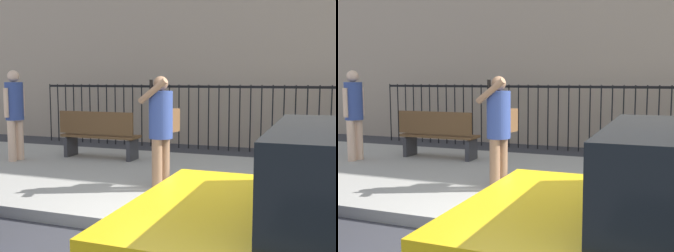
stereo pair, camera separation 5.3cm
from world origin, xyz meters
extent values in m
plane|color=#333338|center=(0.00, 0.00, 0.00)|extent=(60.00, 60.00, 0.00)
cube|color=#9E9B93|center=(0.00, 2.20, 0.07)|extent=(28.00, 4.40, 0.15)
cube|color=black|center=(0.00, 5.90, 1.55)|extent=(12.00, 0.04, 0.06)
cylinder|color=black|center=(-6.00, 5.90, 0.80)|extent=(0.03, 0.03, 1.60)
cylinder|color=black|center=(-5.74, 5.90, 0.80)|extent=(0.03, 0.03, 1.60)
cylinder|color=black|center=(-5.49, 5.90, 0.80)|extent=(0.03, 0.03, 1.60)
cylinder|color=black|center=(-5.23, 5.90, 0.80)|extent=(0.03, 0.03, 1.60)
cylinder|color=black|center=(-4.98, 5.90, 0.80)|extent=(0.03, 0.03, 1.60)
cylinder|color=black|center=(-4.72, 5.90, 0.80)|extent=(0.03, 0.03, 1.60)
cylinder|color=black|center=(-4.47, 5.90, 0.80)|extent=(0.03, 0.03, 1.60)
cylinder|color=black|center=(-4.21, 5.90, 0.80)|extent=(0.03, 0.03, 1.60)
cylinder|color=black|center=(-3.96, 5.90, 0.80)|extent=(0.03, 0.03, 1.60)
cylinder|color=black|center=(-3.70, 5.90, 0.80)|extent=(0.03, 0.03, 1.60)
cylinder|color=black|center=(-3.45, 5.90, 0.80)|extent=(0.03, 0.03, 1.60)
cylinder|color=black|center=(-3.19, 5.90, 0.80)|extent=(0.03, 0.03, 1.60)
cylinder|color=black|center=(-2.94, 5.90, 0.80)|extent=(0.03, 0.03, 1.60)
cylinder|color=black|center=(-2.68, 5.90, 0.80)|extent=(0.03, 0.03, 1.60)
cylinder|color=black|center=(-2.43, 5.90, 0.80)|extent=(0.03, 0.03, 1.60)
cylinder|color=black|center=(-2.17, 5.90, 0.80)|extent=(0.03, 0.03, 1.60)
cylinder|color=black|center=(-1.91, 5.90, 0.80)|extent=(0.03, 0.03, 1.60)
cylinder|color=black|center=(-1.66, 5.90, 0.80)|extent=(0.03, 0.03, 1.60)
cylinder|color=black|center=(-1.40, 5.90, 0.80)|extent=(0.03, 0.03, 1.60)
cylinder|color=black|center=(-1.15, 5.90, 0.80)|extent=(0.03, 0.03, 1.60)
cylinder|color=black|center=(-0.89, 5.90, 0.80)|extent=(0.03, 0.03, 1.60)
cylinder|color=black|center=(-0.64, 5.90, 0.80)|extent=(0.03, 0.03, 1.60)
cylinder|color=black|center=(-0.38, 5.90, 0.80)|extent=(0.03, 0.03, 1.60)
cylinder|color=black|center=(-0.13, 5.90, 0.80)|extent=(0.03, 0.03, 1.60)
cylinder|color=black|center=(0.13, 5.90, 0.80)|extent=(0.03, 0.03, 1.60)
cylinder|color=black|center=(0.38, 5.90, 0.80)|extent=(0.03, 0.03, 1.60)
cylinder|color=black|center=(0.64, 5.90, 0.80)|extent=(0.03, 0.03, 1.60)
cylinder|color=black|center=(0.89, 5.90, 0.80)|extent=(0.03, 0.03, 1.60)
cylinder|color=black|center=(1.15, 5.90, 0.80)|extent=(0.03, 0.03, 1.60)
cylinder|color=black|center=(1.40, 5.90, 0.80)|extent=(0.03, 0.03, 1.60)
cylinder|color=black|center=(0.76, -0.62, 0.32)|extent=(0.64, 0.22, 0.64)
cylinder|color=#936B4C|center=(-0.98, 1.36, 0.52)|extent=(0.15, 0.15, 0.74)
cylinder|color=#936B4C|center=(-0.94, 1.56, 0.52)|extent=(0.15, 0.15, 0.74)
cylinder|color=#33478C|center=(-0.96, 1.46, 1.23)|extent=(0.40, 0.40, 0.68)
sphere|color=#936B4C|center=(-0.96, 1.46, 1.67)|extent=(0.21, 0.21, 0.21)
cylinder|color=#936B4C|center=(-1.00, 1.26, 1.57)|extent=(0.48, 0.19, 0.37)
cylinder|color=#936B4C|center=(-0.91, 1.65, 1.21)|extent=(0.09, 0.09, 0.51)
cube|color=black|center=(-1.05, 1.32, 1.65)|extent=(0.02, 0.07, 0.15)
cube|color=brown|center=(-0.90, 1.71, 1.13)|extent=(0.22, 0.31, 0.34)
cylinder|color=beige|center=(-4.39, 2.40, 0.55)|extent=(0.15, 0.15, 0.80)
cylinder|color=beige|center=(-4.37, 2.59, 0.55)|extent=(0.15, 0.15, 0.80)
cylinder|color=#33478C|center=(-4.38, 2.50, 1.31)|extent=(0.38, 0.38, 0.73)
sphere|color=beige|center=(-4.38, 2.50, 1.79)|extent=(0.23, 0.23, 0.23)
cylinder|color=beige|center=(-4.40, 2.30, 1.29)|extent=(0.09, 0.09, 0.55)
cylinder|color=beige|center=(-4.36, 2.69, 1.29)|extent=(0.09, 0.09, 0.55)
cube|color=brown|center=(-2.96, 3.30, 0.60)|extent=(1.60, 0.45, 0.05)
cube|color=brown|center=(-2.96, 3.10, 0.88)|extent=(1.60, 0.06, 0.44)
cube|color=#333338|center=(-3.66, 3.30, 0.35)|extent=(0.08, 0.41, 0.40)
cube|color=#333338|center=(-2.26, 3.30, 0.35)|extent=(0.08, 0.41, 0.40)
camera|label=1|loc=(1.17, -4.09, 1.73)|focal=44.91mm
camera|label=2|loc=(1.22, -4.07, 1.73)|focal=44.91mm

